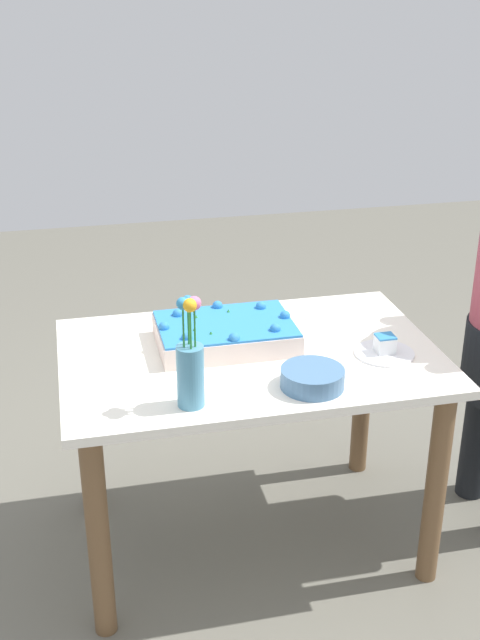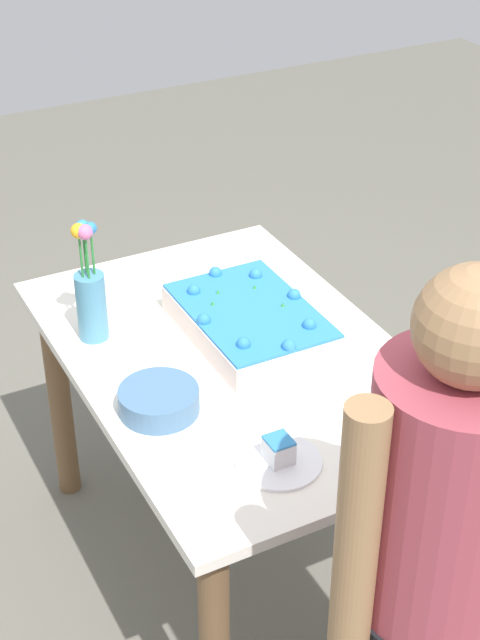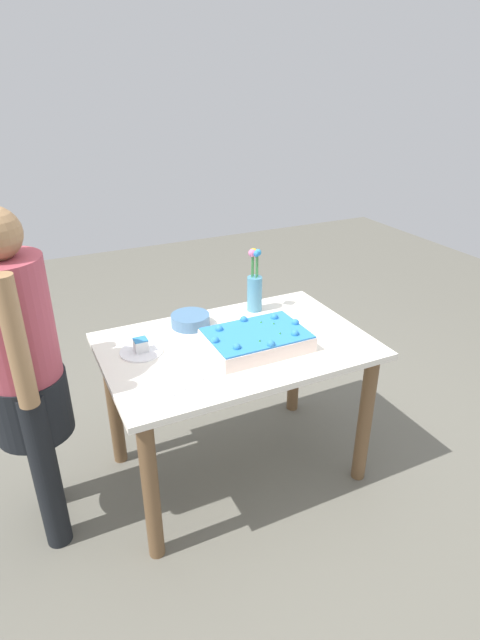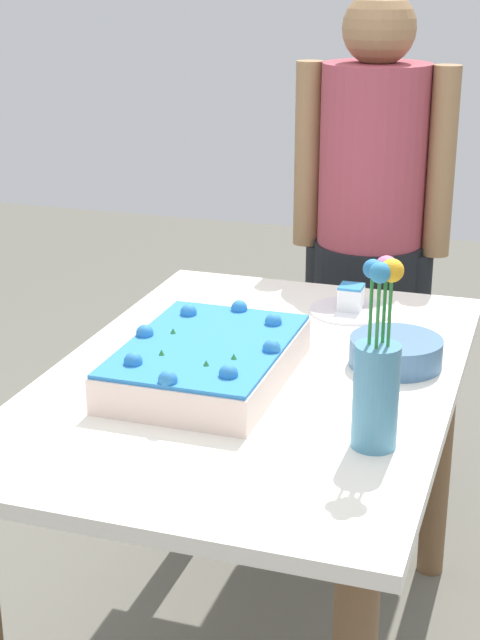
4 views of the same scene
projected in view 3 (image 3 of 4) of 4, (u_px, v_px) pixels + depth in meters
name	position (u px, v px, depth m)	size (l,w,h in m)	color
ground_plane	(237.00, 467.00, 2.68)	(8.00, 8.00, 0.00)	#636055
dining_table	(236.00, 368.00, 2.41)	(1.24, 0.82, 0.76)	white
sheet_cake	(257.00, 340.00, 2.29)	(0.46, 0.31, 0.10)	#F2D7CA
serving_plate_with_slice	(141.00, 349.00, 2.26)	(0.20, 0.20, 0.07)	white
cake_knife	(187.00, 387.00, 2.01)	(0.18, 0.02, 0.00)	silver
flower_vase	(255.00, 288.00, 2.63)	(0.08, 0.08, 0.34)	teal
fruit_bowl	(190.00, 320.00, 2.50)	(0.19, 0.19, 0.06)	teal
person_standing	(22.00, 364.00, 2.00)	(0.31, 0.45, 1.49)	black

